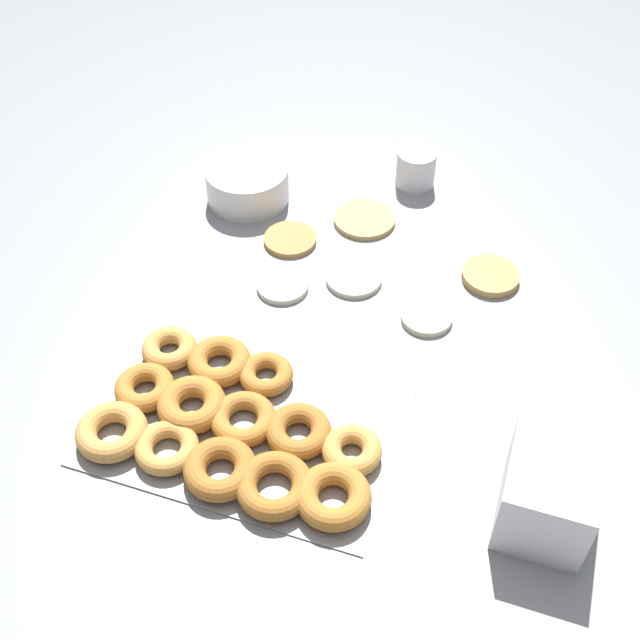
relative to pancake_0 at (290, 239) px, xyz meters
name	(u,v)px	position (x,y,z in m)	size (l,w,h in m)	color
ground_plane	(361,309)	(0.18, -0.13, -0.01)	(3.00, 3.00, 0.00)	gray
pancake_0	(290,239)	(0.00, 0.00, 0.00)	(0.10, 0.10, 0.01)	#B27F42
pancake_1	(491,276)	(0.37, 0.02, 0.00)	(0.10, 0.10, 0.02)	tan
pancake_2	(354,278)	(0.14, -0.06, 0.00)	(0.10, 0.10, 0.01)	beige
pancake_3	(427,317)	(0.29, -0.12, 0.00)	(0.09, 0.09, 0.01)	beige
pancake_4	(283,285)	(0.03, -0.12, 0.00)	(0.09, 0.09, 0.01)	silver
pancake_5	(364,219)	(0.11, 0.10, 0.00)	(0.12, 0.12, 0.01)	tan
donut_tray	(231,426)	(0.07, -0.44, 0.01)	(0.46, 0.30, 0.04)	#93969B
batter_bowl	(247,184)	(-0.12, 0.10, 0.03)	(0.16, 0.16, 0.07)	white
container_stack	(548,490)	(0.52, -0.43, 0.05)	(0.12, 0.15, 0.12)	white
paper_cup	(415,168)	(0.18, 0.25, 0.03)	(0.08, 0.08, 0.08)	white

